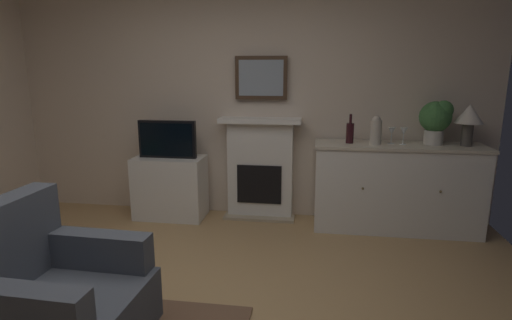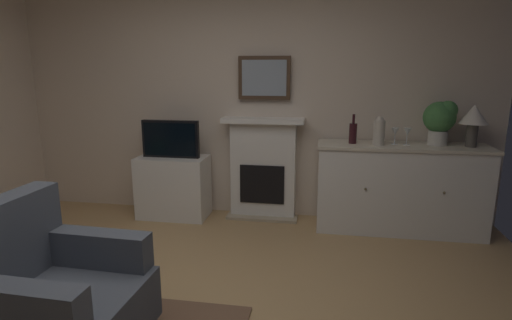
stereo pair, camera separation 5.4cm
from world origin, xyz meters
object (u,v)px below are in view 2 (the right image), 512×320
wine_bottle (353,133)px  vase_decorative (379,131)px  potted_plant_small (440,119)px  wine_glass_left (395,132)px  tv_set (171,139)px  wine_glass_center (407,133)px  armchair (52,296)px  framed_picture (264,78)px  fireplace_unit (263,168)px  table_lamp (474,117)px  tv_cabinet (174,187)px  sideboard_cabinet (400,188)px

wine_bottle → vase_decorative: 0.25m
wine_bottle → potted_plant_small: potted_plant_small is taller
wine_glass_left → tv_set: (-2.30, -0.02, -0.13)m
wine_bottle → wine_glass_center: wine_bottle is taller
wine_bottle → vase_decorative: wine_bottle is taller
vase_decorative → armchair: (-1.97, -2.23, -0.64)m
framed_picture → armchair: size_ratio=0.60×
fireplace_unit → wine_glass_left: size_ratio=6.67×
fireplace_unit → tv_set: fireplace_unit is taller
table_lamp → tv_cabinet: 3.10m
wine_bottle → tv_set: (-1.90, -0.01, -0.12)m
sideboard_cabinet → tv_set: size_ratio=2.64×
vase_decorative → potted_plant_small: 0.59m
table_lamp → wine_glass_left: table_lamp is taller
fireplace_unit → potted_plant_small: 1.84m
wine_glass_center → framed_picture: bearing=171.2°
wine_glass_left → tv_cabinet: wine_glass_left is taller
potted_plant_small → armchair: potted_plant_small is taller
tv_cabinet → tv_set: tv_set is taller
framed_picture → tv_cabinet: bearing=-168.0°
wine_bottle → armchair: wine_bottle is taller
fireplace_unit → wine_glass_center: fireplace_unit is taller
table_lamp → wine_glass_left: 0.71m
framed_picture → table_lamp: framed_picture is taller
wine_bottle → fireplace_unit: bearing=169.1°
wine_glass_left → armchair: size_ratio=0.18×
wine_glass_center → tv_cabinet: (-2.41, 0.01, -0.67)m
fireplace_unit → armchair: 2.59m
tv_set → fireplace_unit: bearing=10.8°
fireplace_unit → vase_decorative: 1.28m
wine_bottle → wine_glass_center: size_ratio=1.76×
wine_glass_center → wine_bottle: bearing=-179.9°
wine_glass_center → tv_set: bearing=-179.8°
fireplace_unit → wine_glass_left: fireplace_unit is taller
table_lamp → armchair: (-2.82, -2.28, -0.78)m
armchair → wine_bottle: bearing=52.8°
wine_bottle → tv_cabinet: (-1.90, 0.02, -0.65)m
tv_set → armchair: bearing=-85.8°
wine_glass_left → tv_set: bearing=-179.4°
tv_cabinet → armchair: bearing=-85.8°
wine_glass_center → vase_decorative: 0.28m
tv_set → potted_plant_small: potted_plant_small is taller
vase_decorative → tv_set: vase_decorative is taller
tv_cabinet → wine_glass_center: bearing=-0.3°
framed_picture → wine_glass_center: size_ratio=3.33×
fireplace_unit → wine_glass_center: bearing=-7.0°
framed_picture → tv_cabinet: (-0.97, -0.21, -1.18)m
table_lamp → wine_glass_left: (-0.69, 0.02, -0.16)m
tv_cabinet → potted_plant_small: 2.83m
wine_bottle → wine_glass_left: (0.40, 0.02, 0.01)m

